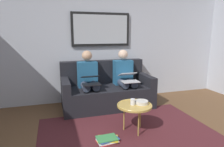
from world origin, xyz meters
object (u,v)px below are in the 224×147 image
cup (133,102)px  person_left (125,76)px  bowl (142,102)px  couch (106,90)px  person_right (88,78)px  laptop_black (91,80)px  magazine_stack (107,139)px  coffee_table (135,106)px  framed_mirror (101,29)px  laptop_silver (129,77)px

cup → person_left: (-0.29, -1.14, 0.14)m
bowl → person_left: size_ratio=0.17×
couch → bowl: bearing=100.7°
couch → person_left: person_left is taller
person_right → laptop_black: (-0.00, 0.24, 0.02)m
bowl → magazine_stack: bearing=17.0°
bowl → magazine_stack: size_ratio=0.60×
coffee_table → bowl: bowl is taller
framed_mirror → person_right: size_ratio=1.10×
magazine_stack → person_left: bearing=-119.2°
cup → bowl: (-0.14, 0.00, -0.02)m
framed_mirror → bowl: size_ratio=6.34×
framed_mirror → bowl: 1.95m
couch → framed_mirror: framed_mirror is taller
coffee_table → bowl: (-0.12, -0.01, 0.04)m
person_right → couch: bearing=-169.7°
person_left → person_right: (0.75, 0.00, 0.00)m
coffee_table → laptop_silver: laptop_silver is taller
person_left → laptop_silver: size_ratio=2.99×
bowl → laptop_black: bearing=-56.2°
couch → framed_mirror: size_ratio=1.42×
laptop_black → magazine_stack: size_ratio=1.08×
couch → coffee_table: couch is taller
framed_mirror → person_left: bearing=129.4°
bowl → laptop_silver: 0.94m
laptop_silver → laptop_black: size_ratio=1.06×
couch → framed_mirror: 1.30m
bowl → person_left: person_left is taller
framed_mirror → bowl: (-0.23, 1.60, -1.10)m
couch → bowl: 1.24m
bowl → person_right: 1.30m
couch → magazine_stack: size_ratio=5.37×
magazine_stack → coffee_table: bearing=-160.1°
framed_mirror → laptop_silver: (-0.38, 0.69, -0.92)m
couch → bowl: (-0.23, 1.21, 0.13)m
framed_mirror → cup: framed_mirror is taller
framed_mirror → coffee_table: 1.97m
framed_mirror → person_left: size_ratio=1.10×
couch → bowl: size_ratio=8.97×
person_right → magazine_stack: size_ratio=3.44×
coffee_table → person_right: size_ratio=0.46×
laptop_silver → magazine_stack: size_ratio=1.15×
framed_mirror → laptop_silver: framed_mirror is taller
framed_mirror → laptop_silver: bearing=118.6°
person_left → couch: bearing=-10.3°
laptop_silver → magazine_stack: laptop_silver is taller
coffee_table → person_right: 1.26m
coffee_table → person_left: bearing=-103.1°
cup → bowl: 0.15m
cup → person_right: 1.23m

